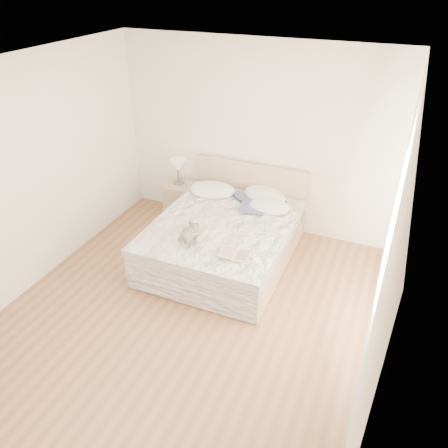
{
  "coord_description": "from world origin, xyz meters",
  "views": [
    {
      "loc": [
        1.9,
        -3.35,
        3.51
      ],
      "look_at": [
        0.04,
        1.05,
        0.62
      ],
      "focal_mm": 35.0,
      "sensor_mm": 36.0,
      "label": 1
    }
  ],
  "objects_px": {
    "bed": "(225,238)",
    "teddy_bear": "(188,238)",
    "childrens_book": "(235,254)",
    "nightstand": "(181,200)",
    "photo_book": "(205,194)",
    "table_lamp": "(178,167)"
  },
  "relations": [
    {
      "from": "table_lamp",
      "to": "childrens_book",
      "type": "xyz_separation_m",
      "value": [
        1.54,
        -1.53,
        -0.21
      ]
    },
    {
      "from": "photo_book",
      "to": "bed",
      "type": "bearing_deg",
      "value": -43.2
    },
    {
      "from": "bed",
      "to": "nightstand",
      "type": "distance_m",
      "value": 1.34
    },
    {
      "from": "photo_book",
      "to": "teddy_bear",
      "type": "distance_m",
      "value": 1.21
    },
    {
      "from": "bed",
      "to": "table_lamp",
      "type": "height_order",
      "value": "bed"
    },
    {
      "from": "childrens_book",
      "to": "teddy_bear",
      "type": "relative_size",
      "value": 1.22
    },
    {
      "from": "nightstand",
      "to": "photo_book",
      "type": "bearing_deg",
      "value": -26.12
    },
    {
      "from": "table_lamp",
      "to": "photo_book",
      "type": "distance_m",
      "value": 0.68
    },
    {
      "from": "photo_book",
      "to": "table_lamp",
      "type": "bearing_deg",
      "value": 154.42
    },
    {
      "from": "bed",
      "to": "childrens_book",
      "type": "distance_m",
      "value": 0.9
    },
    {
      "from": "nightstand",
      "to": "table_lamp",
      "type": "relative_size",
      "value": 1.44
    },
    {
      "from": "table_lamp",
      "to": "teddy_bear",
      "type": "height_order",
      "value": "table_lamp"
    },
    {
      "from": "childrens_book",
      "to": "teddy_bear",
      "type": "distance_m",
      "value": 0.65
    },
    {
      "from": "nightstand",
      "to": "teddy_bear",
      "type": "xyz_separation_m",
      "value": [
        0.87,
        -1.43,
        0.37
      ]
    },
    {
      "from": "nightstand",
      "to": "childrens_book",
      "type": "height_order",
      "value": "childrens_book"
    },
    {
      "from": "nightstand",
      "to": "childrens_book",
      "type": "distance_m",
      "value": 2.17
    },
    {
      "from": "childrens_book",
      "to": "teddy_bear",
      "type": "xyz_separation_m",
      "value": [
        -0.64,
        0.07,
        0.02
      ]
    },
    {
      "from": "nightstand",
      "to": "teddy_bear",
      "type": "bearing_deg",
      "value": -58.79
    },
    {
      "from": "bed",
      "to": "teddy_bear",
      "type": "height_order",
      "value": "bed"
    },
    {
      "from": "bed",
      "to": "table_lamp",
      "type": "distance_m",
      "value": 1.47
    },
    {
      "from": "nightstand",
      "to": "table_lamp",
      "type": "height_order",
      "value": "table_lamp"
    },
    {
      "from": "childrens_book",
      "to": "teddy_bear",
      "type": "height_order",
      "value": "teddy_bear"
    }
  ]
}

